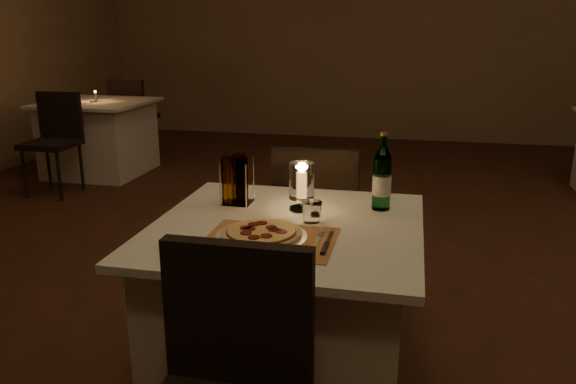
% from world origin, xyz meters
% --- Properties ---
extents(floor, '(8.00, 10.00, 0.02)m').
position_xyz_m(floor, '(0.00, 0.00, -0.01)').
color(floor, '#452316').
rests_on(floor, ground).
extents(wall_back, '(8.00, 0.02, 3.00)m').
position_xyz_m(wall_back, '(0.00, 5.01, 1.50)').
color(wall_back, '#917554').
rests_on(wall_back, ground).
extents(main_table, '(1.00, 1.00, 0.74)m').
position_xyz_m(main_table, '(-0.24, -0.70, 0.37)').
color(main_table, silver).
rests_on(main_table, ground).
extents(chair_near, '(0.42, 0.42, 0.90)m').
position_xyz_m(chair_near, '(-0.24, -1.42, 0.55)').
color(chair_near, black).
rests_on(chair_near, ground).
extents(chair_far, '(0.42, 0.42, 0.90)m').
position_xyz_m(chair_far, '(-0.24, 0.01, 0.55)').
color(chair_far, black).
rests_on(chair_far, ground).
extents(placemat, '(0.45, 0.34, 0.00)m').
position_xyz_m(placemat, '(-0.26, -0.88, 0.74)').
color(placemat, '#BD7541').
rests_on(placemat, main_table).
extents(plate, '(0.32, 0.32, 0.01)m').
position_xyz_m(plate, '(-0.29, -0.88, 0.75)').
color(plate, white).
rests_on(plate, placemat).
extents(pizza, '(0.28, 0.28, 0.02)m').
position_xyz_m(pizza, '(-0.29, -0.88, 0.77)').
color(pizza, '#D8B77F').
rests_on(pizza, plate).
extents(fork, '(0.02, 0.18, 0.00)m').
position_xyz_m(fork, '(-0.10, -0.85, 0.75)').
color(fork, silver).
rests_on(fork, placemat).
extents(knife, '(0.02, 0.22, 0.01)m').
position_xyz_m(knife, '(-0.06, -0.91, 0.75)').
color(knife, black).
rests_on(knife, placemat).
extents(tumbler, '(0.08, 0.08, 0.08)m').
position_xyz_m(tumbler, '(-0.16, -0.66, 0.78)').
color(tumbler, white).
rests_on(tumbler, main_table).
extents(water_bottle, '(0.08, 0.08, 0.31)m').
position_xyz_m(water_bottle, '(0.09, -0.44, 0.87)').
color(water_bottle, '#529867').
rests_on(water_bottle, main_table).
extents(hurricane_candle, '(0.10, 0.10, 0.19)m').
position_xyz_m(hurricane_candle, '(-0.22, -0.52, 0.85)').
color(hurricane_candle, white).
rests_on(hurricane_candle, main_table).
extents(cruet_caddy, '(0.12, 0.12, 0.21)m').
position_xyz_m(cruet_caddy, '(-0.50, -0.51, 0.84)').
color(cruet_caddy, white).
rests_on(cruet_caddy, main_table).
extents(neighbor_table_left, '(1.00, 1.00, 0.74)m').
position_xyz_m(neighbor_table_left, '(-2.92, 2.47, 0.37)').
color(neighbor_table_left, silver).
rests_on(neighbor_table_left, ground).
extents(neighbor_chair_la, '(0.42, 0.42, 0.90)m').
position_xyz_m(neighbor_chair_la, '(-2.92, 1.75, 0.55)').
color(neighbor_chair_la, black).
rests_on(neighbor_chair_la, ground).
extents(neighbor_chair_lb, '(0.42, 0.42, 0.90)m').
position_xyz_m(neighbor_chair_lb, '(-2.92, 3.18, 0.55)').
color(neighbor_chair_lb, black).
rests_on(neighbor_chair_lb, ground).
extents(neighbor_candle_left, '(0.03, 0.03, 0.11)m').
position_xyz_m(neighbor_candle_left, '(-2.92, 2.47, 0.79)').
color(neighbor_candle_left, white).
rests_on(neighbor_candle_left, neighbor_table_left).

